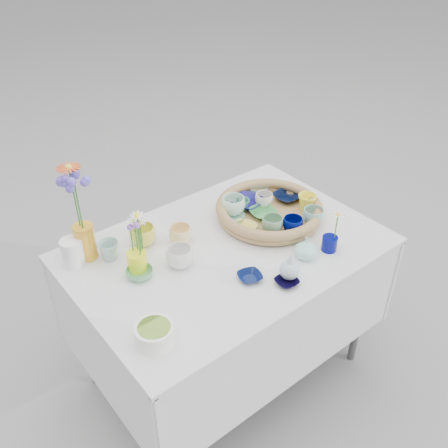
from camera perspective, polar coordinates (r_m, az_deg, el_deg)
ground at (r=2.59m, az=0.29°, el=-16.23°), size 80.00×80.00×0.00m
display_table at (r=2.59m, az=0.29°, el=-16.23°), size 1.26×0.86×0.77m
wicker_tray at (r=2.21m, az=5.18°, el=1.51°), size 0.47×0.47×0.08m
tray_ceramic_0 at (r=2.27m, az=2.69°, el=2.46°), size 0.17×0.17×0.03m
tray_ceramic_1 at (r=2.33m, az=7.22°, el=3.11°), size 0.12×0.12×0.03m
tray_ceramic_2 at (r=2.26m, az=9.45°, el=2.45°), size 0.09×0.09×0.08m
tray_ceramic_3 at (r=2.21m, az=4.48°, el=1.28°), size 0.14×0.14×0.03m
tray_ceramic_4 at (r=2.10m, az=5.56°, el=-0.07°), size 0.10×0.10×0.07m
tray_ceramic_5 at (r=2.17m, az=1.17°, el=0.69°), size 0.11×0.11×0.03m
tray_ceramic_6 at (r=2.20m, az=1.06°, el=2.12°), size 0.14×0.14×0.08m
tray_ceramic_7 at (r=2.26m, az=4.59°, el=2.75°), size 0.09×0.09×0.07m
tray_ceramic_8 at (r=2.38m, az=3.95°, el=4.00°), size 0.09×0.09×0.03m
tray_ceramic_9 at (r=2.11m, az=7.86°, el=-0.09°), size 0.09×0.09×0.07m
tray_ceramic_10 at (r=2.11m, az=2.31°, el=-0.46°), size 0.13×0.13×0.03m
tray_ceramic_11 at (r=2.17m, az=10.15°, el=0.87°), size 0.10×0.10×0.07m
tray_ceramic_12 at (r=2.23m, az=2.11°, el=2.18°), size 0.08×0.08×0.06m
loose_ceramic_0 at (r=2.07m, az=-9.26°, el=-1.31°), size 0.11×0.11×0.08m
loose_ceramic_1 at (r=2.07m, az=-5.01°, el=-1.24°), size 0.10×0.10×0.07m
loose_ceramic_2 at (r=1.93m, az=-9.64°, el=-5.58°), size 0.11×0.11×0.03m
loose_ceramic_3 at (r=1.94m, az=-5.10°, el=-3.79°), size 0.13×0.13×0.08m
loose_ceramic_4 at (r=1.89m, az=2.97°, el=-6.06°), size 0.11×0.11×0.02m
loose_ceramic_5 at (r=2.02m, az=-12.98°, el=-2.96°), size 0.10×0.10×0.08m
loose_ceramic_6 at (r=1.88m, az=7.18°, el=-6.59°), size 0.09×0.09×0.02m
fluted_bowl at (r=1.67m, az=-7.92°, el=-12.39°), size 0.15×0.15×0.07m
bud_vase_paleblue at (r=1.88m, az=7.54°, el=-4.73°), size 0.10×0.10×0.12m
bud_vase_seafoam at (r=2.00m, az=9.38°, el=-2.71°), size 0.09×0.09×0.09m
bud_vase_cobalt at (r=2.06m, az=11.96°, el=-2.19°), size 0.08×0.08×0.06m
single_daisy at (r=2.02m, az=12.70°, el=-0.26°), size 0.09×0.09×0.13m
tall_vase_yellow at (r=2.03m, az=-15.55°, el=-1.97°), size 0.09×0.09×0.15m
gerbera at (r=1.93m, az=-16.71°, el=2.91°), size 0.14×0.14×0.27m
hydrangea at (r=1.92m, az=-16.29°, el=2.09°), size 0.09×0.09×0.29m
white_pitcher at (r=2.02m, az=-16.90°, el=-3.14°), size 0.13×0.10×0.11m
daisy_cup at (r=1.94m, az=-9.89°, el=-4.22°), size 0.08×0.08×0.08m
daisy_posy at (r=1.88m, az=-9.98°, el=-1.18°), size 0.09×0.09×0.16m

